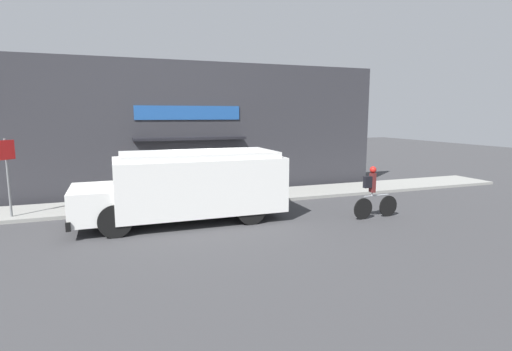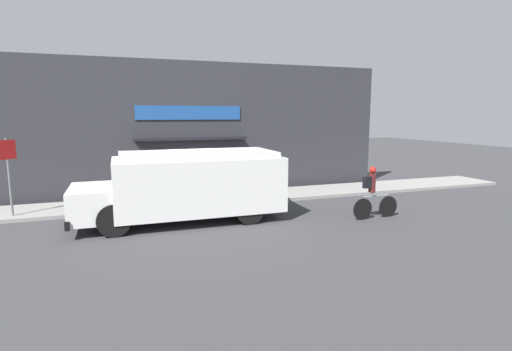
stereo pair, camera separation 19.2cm
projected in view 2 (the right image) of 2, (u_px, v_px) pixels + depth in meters
The scene contains 6 objects.
ground_plane at pixel (205, 208), 14.23m from camera, with size 70.00×70.00×0.00m, color #38383A.
sidewalk at pixel (199, 200), 15.24m from camera, with size 28.00×2.20×0.12m.
storefront at pixel (190, 129), 16.27m from camera, with size 17.20×0.86×5.43m.
school_bus at pixel (188, 184), 12.34m from camera, with size 6.29×2.81×2.16m.
cyclist at pixel (373, 194), 12.63m from camera, with size 1.68×0.21×1.68m.
stop_sign_post at pixel (8, 164), 12.38m from camera, with size 0.45×0.45×2.45m.
Camera 2 is at (-2.94, -13.70, 3.29)m, focal length 28.00 mm.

